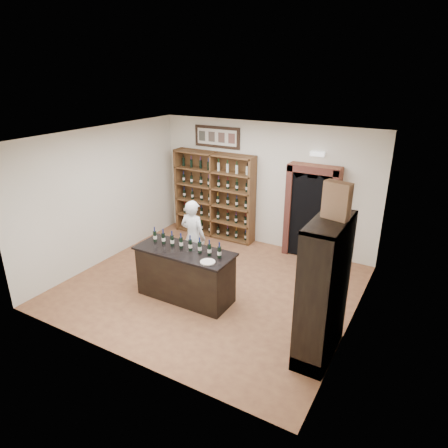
% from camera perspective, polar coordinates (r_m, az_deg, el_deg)
% --- Properties ---
extents(floor, '(5.50, 5.50, 0.00)m').
position_cam_1_polar(floor, '(8.21, -1.85, -8.82)').
color(floor, '#95613B').
rests_on(floor, ground).
extents(ceiling, '(5.50, 5.50, 0.00)m').
position_cam_1_polar(ceiling, '(7.18, -2.14, 12.31)').
color(ceiling, white).
rests_on(ceiling, wall_back).
extents(wall_back, '(5.50, 0.04, 3.00)m').
position_cam_1_polar(wall_back, '(9.68, 5.82, 5.53)').
color(wall_back, silver).
rests_on(wall_back, ground).
extents(wall_left, '(0.04, 5.00, 3.00)m').
position_cam_1_polar(wall_left, '(9.24, -16.71, 3.94)').
color(wall_left, silver).
rests_on(wall_left, ground).
extents(wall_right, '(0.04, 5.00, 3.00)m').
position_cam_1_polar(wall_right, '(6.65, 18.67, -3.13)').
color(wall_right, silver).
rests_on(wall_right, ground).
extents(wine_shelf, '(2.20, 0.38, 2.20)m').
position_cam_1_polar(wine_shelf, '(10.22, -1.32, 4.17)').
color(wine_shelf, brown).
rests_on(wine_shelf, ground).
extents(framed_picture, '(1.25, 0.04, 0.52)m').
position_cam_1_polar(framed_picture, '(10.00, -0.98, 12.32)').
color(framed_picture, black).
rests_on(framed_picture, wall_back).
extents(arched_doorway, '(1.17, 0.35, 2.17)m').
position_cam_1_polar(arched_doorway, '(9.22, 12.39, 1.95)').
color(arched_doorway, black).
rests_on(arched_doorway, ground).
extents(emergency_light, '(0.30, 0.10, 0.10)m').
position_cam_1_polar(emergency_light, '(8.97, 13.22, 9.73)').
color(emergency_light, white).
rests_on(emergency_light, wall_back).
extents(tasting_counter, '(1.88, 0.78, 1.00)m').
position_cam_1_polar(tasting_counter, '(7.63, -5.56, -7.18)').
color(tasting_counter, black).
rests_on(tasting_counter, ground).
extents(counter_bottle_0, '(0.07, 0.07, 0.30)m').
position_cam_1_polar(counter_bottle_0, '(7.80, -9.84, -1.74)').
color(counter_bottle_0, black).
rests_on(counter_bottle_0, tasting_counter).
extents(counter_bottle_1, '(0.07, 0.07, 0.30)m').
position_cam_1_polar(counter_bottle_1, '(7.68, -8.65, -2.04)').
color(counter_bottle_1, black).
rests_on(counter_bottle_1, tasting_counter).
extents(counter_bottle_2, '(0.07, 0.07, 0.30)m').
position_cam_1_polar(counter_bottle_2, '(7.57, -7.41, -2.36)').
color(counter_bottle_2, black).
rests_on(counter_bottle_2, tasting_counter).
extents(counter_bottle_3, '(0.07, 0.07, 0.30)m').
position_cam_1_polar(counter_bottle_3, '(7.45, -6.14, -2.68)').
color(counter_bottle_3, black).
rests_on(counter_bottle_3, tasting_counter).
extents(counter_bottle_4, '(0.07, 0.07, 0.30)m').
position_cam_1_polar(counter_bottle_4, '(7.34, -4.84, -3.01)').
color(counter_bottle_4, black).
rests_on(counter_bottle_4, tasting_counter).
extents(counter_bottle_5, '(0.07, 0.07, 0.30)m').
position_cam_1_polar(counter_bottle_5, '(7.24, -3.49, -3.35)').
color(counter_bottle_5, black).
rests_on(counter_bottle_5, tasting_counter).
extents(counter_bottle_6, '(0.07, 0.07, 0.30)m').
position_cam_1_polar(counter_bottle_6, '(7.14, -2.10, -3.70)').
color(counter_bottle_6, black).
rests_on(counter_bottle_6, tasting_counter).
extents(counter_bottle_7, '(0.07, 0.07, 0.30)m').
position_cam_1_polar(counter_bottle_7, '(7.04, -0.67, -4.06)').
color(counter_bottle_7, black).
rests_on(counter_bottle_7, tasting_counter).
extents(side_cabinet, '(0.48, 1.20, 2.20)m').
position_cam_1_polar(side_cabinet, '(6.26, 14.03, -12.01)').
color(side_cabinet, black).
rests_on(side_cabinet, ground).
extents(shopkeeper, '(0.60, 0.41, 1.63)m').
position_cam_1_polar(shopkeeper, '(8.42, -4.43, -1.89)').
color(shopkeeper, white).
rests_on(shopkeeper, ground).
extents(plate, '(0.26, 0.26, 0.02)m').
position_cam_1_polar(plate, '(6.92, -2.34, -5.44)').
color(plate, beige).
rests_on(plate, tasting_counter).
extents(wine_crate, '(0.40, 0.23, 0.52)m').
position_cam_1_polar(wine_crate, '(5.61, 15.82, 3.22)').
color(wine_crate, tan).
rests_on(wine_crate, side_cabinet).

